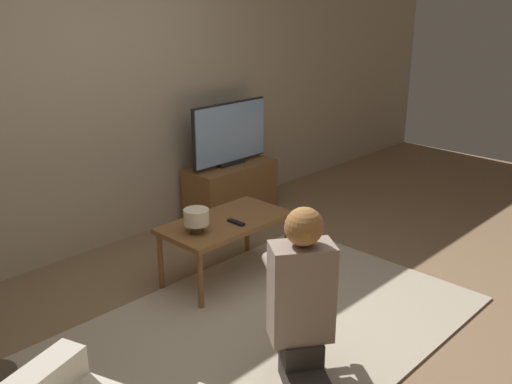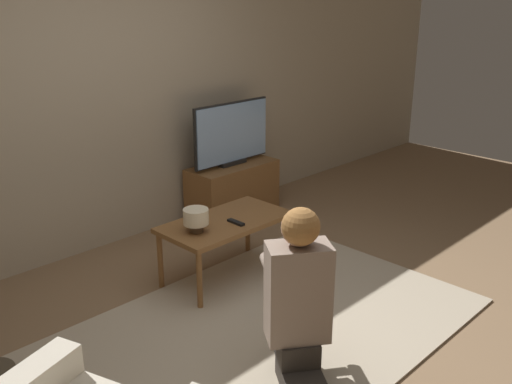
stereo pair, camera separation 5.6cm
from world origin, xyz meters
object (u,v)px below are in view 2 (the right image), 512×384
Objects in this scene: tv at (232,133)px; person_kneeling at (299,296)px; coffee_table at (226,226)px; table_lamp at (196,218)px.

person_kneeling is at bearing -125.26° from tv.
coffee_table is at bearing -135.33° from tv.
person_kneeling is at bearing -115.12° from coffee_table.
table_lamp is (-0.29, -0.02, 0.15)m from coffee_table.
tv is 0.88× the size of person_kneeling.
table_lamp is (0.27, 1.17, 0.05)m from person_kneeling.
tv is at bearing -89.96° from person_kneeling.
tv reaches higher than coffee_table.
person_kneeling reaches higher than table_lamp.
coffee_table is 5.44× the size of table_lamp.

